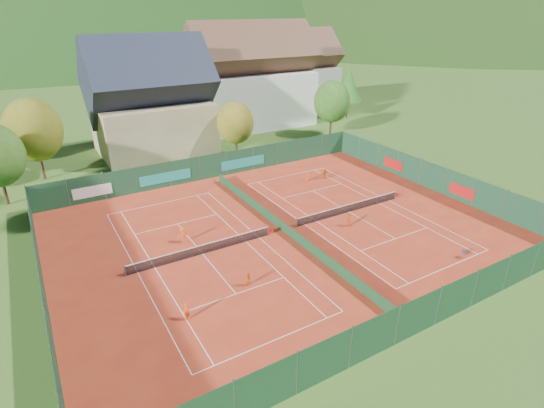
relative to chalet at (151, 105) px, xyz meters
The scene contains 29 objects.
ground 30.87m from the chalet, 84.29° to the right, with size 600.00×600.00×0.00m, color #32571B.
clay_pad 30.87m from the chalet, 84.29° to the right, with size 40.00×32.00×0.01m, color #AA2F19.
court_markings_left 31.12m from the chalet, 99.46° to the right, with size 11.03×23.83×0.00m.
court_markings_right 32.63m from the chalet, 69.86° to the right, with size 11.03×23.83×0.00m.
tennis_net_left 31.00m from the chalet, 99.17° to the right, with size 13.30×0.10×1.02m.
tennis_net_right 32.59m from the chalet, 69.60° to the right, with size 13.30×0.10×1.02m.
court_divider 30.77m from the chalet, 84.29° to the right, with size 0.03×28.80×1.00m.
fence_north 15.14m from the chalet, 79.70° to the right, with size 40.00×0.10×3.00m.
fence_south 46.38m from the chalet, 86.27° to the right, with size 40.00×0.04×3.00m.
fence_west 34.86m from the chalet, 119.54° to the right, with size 0.04×32.00×3.00m.
fence_east 38.11m from the chalet, 52.48° to the right, with size 0.09×32.00×3.00m.
chalet is the anchor object (origin of this frame).
hotel_block_a 19.94m from the chalet, 17.53° to the left, with size 21.60×11.00×17.25m.
hotel_block_b 35.85m from the chalet, 22.99° to the left, with size 17.28×10.00×15.50m.
tree_west_mid 15.53m from the chalet, 165.07° to the right, with size 6.44×6.44×9.78m.
tree_center 12.19m from the chalet, 41.63° to the right, with size 5.01×5.01×7.60m.
tree_east_front 27.69m from the chalet, 12.53° to the right, with size 5.72×5.72×8.69m.
tree_east_mid 37.06m from the chalet, ahead, with size 5.04×5.04×9.00m.
tree_east_back 30.68m from the chalet, 19.03° to the left, with size 7.15×7.15×10.86m.
mountain_backdrop 211.04m from the chalet, 81.19° to the left, with size 820.00×530.00×242.00m.
ball_hopper 44.20m from the chalet, 71.94° to the right, with size 0.34×0.34×0.80m.
loose_ball_0 37.35m from the chalet, 103.98° to the right, with size 0.07×0.07×0.07m, color #CCD833.
loose_ball_1 44.47m from the chalet, 77.88° to the right, with size 0.07×0.07×0.07m, color #CCD833.
player_left_near 38.82m from the chalet, 103.64° to the right, with size 0.48×0.32×1.32m, color #FF5616.
player_left_mid 36.69m from the chalet, 95.89° to the right, with size 0.59×0.46×1.21m, color orange.
player_left_far 28.44m from the chalet, 101.81° to the right, with size 0.97×0.56×1.50m, color #FE5A16.
player_right_near 34.12m from the chalet, 74.60° to the right, with size 0.83×0.35×1.42m, color #FE5E16.
player_right_far_a 24.86m from the chalet, 59.80° to the right, with size 0.60×0.39×1.22m, color #F45215.
player_right_far_b 26.35m from the chalet, 55.84° to the right, with size 1.17×0.37×1.26m, color #CC5512.
Camera 1 is at (-18.57, -29.49, 19.04)m, focal length 28.00 mm.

